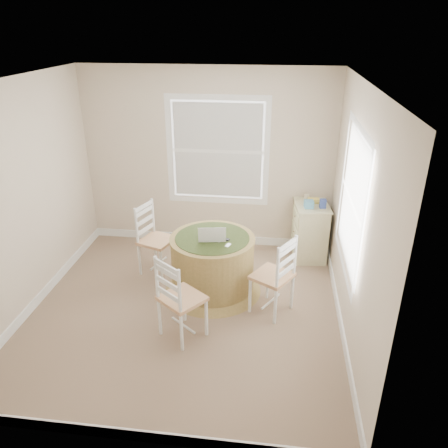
# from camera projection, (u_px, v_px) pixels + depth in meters

# --- Properties ---
(room) EXTENTS (3.64, 3.64, 2.64)m
(room) POSITION_uv_depth(u_px,v_px,m) (199.00, 204.00, 4.76)
(room) COLOR #8F755A
(room) RESTS_ON ground
(round_table) EXTENTS (1.22, 1.22, 0.75)m
(round_table) POSITION_uv_depth(u_px,v_px,m) (213.00, 262.00, 5.41)
(round_table) COLOR #9D8046
(round_table) RESTS_ON ground
(chair_left) EXTENTS (0.52, 0.53, 0.95)m
(chair_left) POSITION_uv_depth(u_px,v_px,m) (157.00, 240.00, 5.79)
(chair_left) COLOR white
(chair_left) RESTS_ON ground
(chair_near) EXTENTS (0.58, 0.57, 0.95)m
(chair_near) POSITION_uv_depth(u_px,v_px,m) (182.00, 298.00, 4.58)
(chair_near) COLOR white
(chair_near) RESTS_ON ground
(chair_right) EXTENTS (0.56, 0.57, 0.95)m
(chair_right) POSITION_uv_depth(u_px,v_px,m) (272.00, 276.00, 4.98)
(chair_right) COLOR white
(chair_right) RESTS_ON ground
(laptop) EXTENTS (0.37, 0.33, 0.23)m
(laptop) POSITION_uv_depth(u_px,v_px,m) (212.00, 237.00, 5.21)
(laptop) COLOR white
(laptop) RESTS_ON round_table
(mouse) EXTENTS (0.09, 0.11, 0.03)m
(mouse) POSITION_uv_depth(u_px,v_px,m) (219.00, 240.00, 5.18)
(mouse) COLOR white
(mouse) RESTS_ON round_table
(phone) EXTENTS (0.07, 0.10, 0.02)m
(phone) POSITION_uv_depth(u_px,v_px,m) (228.00, 246.00, 5.08)
(phone) COLOR #B7BABF
(phone) RESTS_ON round_table
(keys) EXTENTS (0.07, 0.07, 0.02)m
(keys) POSITION_uv_depth(u_px,v_px,m) (227.00, 240.00, 5.20)
(keys) COLOR black
(keys) RESTS_ON round_table
(corner_chest) EXTENTS (0.52, 0.66, 0.81)m
(corner_chest) POSITION_uv_depth(u_px,v_px,m) (310.00, 231.00, 6.20)
(corner_chest) COLOR beige
(corner_chest) RESTS_ON ground
(tissue_box) EXTENTS (0.13, 0.13, 0.10)m
(tissue_box) POSITION_uv_depth(u_px,v_px,m) (309.00, 204.00, 5.91)
(tissue_box) COLOR #5AA6CD
(tissue_box) RESTS_ON corner_chest
(box_yellow) EXTENTS (0.16, 0.12, 0.06)m
(box_yellow) POSITION_uv_depth(u_px,v_px,m) (314.00, 201.00, 6.08)
(box_yellow) COLOR #E8CC52
(box_yellow) RESTS_ON corner_chest
(box_blue) EXTENTS (0.09, 0.09, 0.12)m
(box_blue) POSITION_uv_depth(u_px,v_px,m) (323.00, 204.00, 5.90)
(box_blue) COLOR #364CA2
(box_blue) RESTS_ON corner_chest
(cup_cream) EXTENTS (0.07, 0.07, 0.09)m
(cup_cream) POSITION_uv_depth(u_px,v_px,m) (306.00, 197.00, 6.16)
(cup_cream) COLOR beige
(cup_cream) RESTS_ON corner_chest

